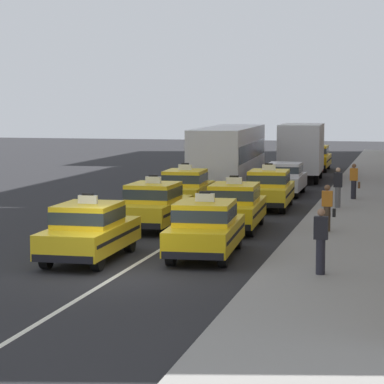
# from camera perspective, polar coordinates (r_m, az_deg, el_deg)

# --- Properties ---
(ground_plane) EXTENTS (160.00, 160.00, 0.00)m
(ground_plane) POSITION_cam_1_polar(r_m,az_deg,el_deg) (23.30, -4.91, -5.44)
(ground_plane) COLOR #232326
(lane_stripe_left_right) EXTENTS (0.14, 80.00, 0.01)m
(lane_stripe_left_right) POSITION_cam_1_polar(r_m,az_deg,el_deg) (42.53, 3.71, -0.27)
(lane_stripe_left_right) COLOR silver
(lane_stripe_left_right) RESTS_ON ground
(sidewalk_curb) EXTENTS (4.00, 90.00, 0.15)m
(sidewalk_curb) POSITION_cam_1_polar(r_m,az_deg,el_deg) (36.96, 10.93, -1.19)
(sidewalk_curb) COLOR gray
(sidewalk_curb) RESTS_ON ground
(taxi_left_nearest) EXTENTS (1.92, 4.60, 1.96)m
(taxi_left_nearest) POSITION_cam_1_polar(r_m,az_deg,el_deg) (25.51, -6.67, -2.47)
(taxi_left_nearest) COLOR black
(taxi_left_nearest) RESTS_ON ground
(taxi_left_second) EXTENTS (1.82, 4.56, 1.96)m
(taxi_left_second) POSITION_cam_1_polar(r_m,az_deg,el_deg) (31.57, -2.46, -0.82)
(taxi_left_second) COLOR black
(taxi_left_second) RESTS_ON ground
(taxi_left_third) EXTENTS (2.02, 4.64, 1.96)m
(taxi_left_third) POSITION_cam_1_polar(r_m,az_deg,el_deg) (37.53, -0.42, 0.26)
(taxi_left_third) COLOR black
(taxi_left_third) RESTS_ON ground
(bus_left_fourth) EXTENTS (3.04, 11.31, 3.22)m
(bus_left_fourth) POSITION_cam_1_polar(r_m,az_deg,el_deg) (46.12, 2.42, 2.48)
(bus_left_fourth) COLOR black
(bus_left_fourth) RESTS_ON ground
(taxi_right_nearest) EXTENTS (2.08, 4.66, 1.96)m
(taxi_right_nearest) POSITION_cam_1_polar(r_m,az_deg,el_deg) (25.84, 0.88, -2.32)
(taxi_right_nearest) COLOR black
(taxi_right_nearest) RESTS_ON ground
(taxi_right_second) EXTENTS (2.03, 4.64, 1.96)m
(taxi_right_second) POSITION_cam_1_polar(r_m,az_deg,el_deg) (31.30, 2.77, -0.88)
(taxi_right_second) COLOR black
(taxi_right_second) RESTS_ON ground
(taxi_right_third) EXTENTS (2.00, 4.63, 1.96)m
(taxi_right_third) POSITION_cam_1_polar(r_m,az_deg,el_deg) (37.50, 5.01, 0.23)
(taxi_right_third) COLOR black
(taxi_right_third) RESTS_ON ground
(sedan_right_fourth) EXTENTS (1.81, 4.32, 1.58)m
(sedan_right_fourth) POSITION_cam_1_polar(r_m,az_deg,el_deg) (43.21, 6.03, 0.93)
(sedan_right_fourth) COLOR black
(sedan_right_fourth) RESTS_ON ground
(box_truck_right_fifth) EXTENTS (2.51, 7.05, 3.27)m
(box_truck_right_fifth) POSITION_cam_1_polar(r_m,az_deg,el_deg) (51.18, 7.16, 2.73)
(box_truck_right_fifth) COLOR black
(box_truck_right_fifth) RESTS_ON ground
(taxi_right_sixth) EXTENTS (1.88, 4.58, 1.96)m
(taxi_right_sixth) POSITION_cam_1_polar(r_m,az_deg,el_deg) (58.56, 7.99, 2.24)
(taxi_right_sixth) COLOR black
(taxi_right_sixth) RESTS_ON ground
(pedestrian_near_crosswalk) EXTENTS (0.47, 0.24, 1.61)m
(pedestrian_near_crosswalk) POSITION_cam_1_polar(r_m,az_deg,el_deg) (40.59, 10.45, 0.69)
(pedestrian_near_crosswalk) COLOR #23232D
(pedestrian_near_crosswalk) RESTS_ON sidewalk_curb
(pedestrian_mid_block) EXTENTS (0.47, 0.24, 1.59)m
(pedestrian_mid_block) POSITION_cam_1_polar(r_m,az_deg,el_deg) (30.34, 8.77, -1.03)
(pedestrian_mid_block) COLOR #473828
(pedestrian_mid_block) RESTS_ON sidewalk_curb
(pedestrian_by_storefront) EXTENTS (0.36, 0.24, 1.67)m
(pedestrian_by_storefront) POSITION_cam_1_polar(r_m,az_deg,el_deg) (37.15, 9.43, 0.31)
(pedestrian_by_storefront) COLOR slate
(pedestrian_by_storefront) RESTS_ON sidewalk_curb
(pedestrian_trailing) EXTENTS (0.36, 0.24, 1.71)m
(pedestrian_trailing) POSITION_cam_1_polar(r_m,az_deg,el_deg) (22.77, 8.34, -3.15)
(pedestrian_trailing) COLOR #23232D
(pedestrian_trailing) RESTS_ON sidewalk_curb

